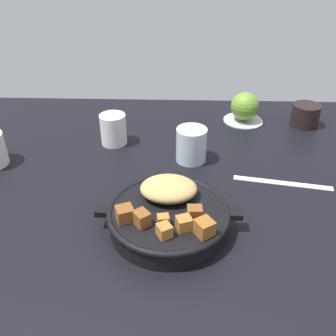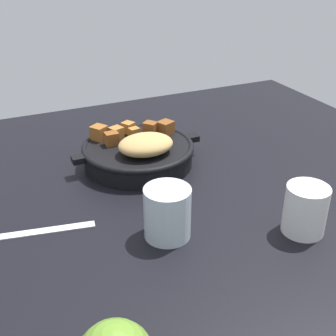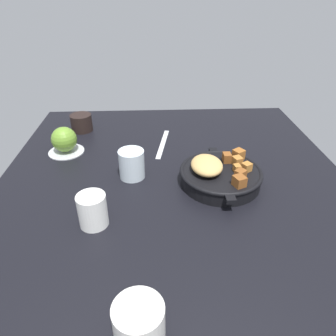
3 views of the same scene
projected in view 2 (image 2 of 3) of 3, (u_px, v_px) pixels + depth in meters
The scene contains 5 objects.
ground_plane at pixel (171, 197), 83.26cm from camera, with size 118.05×100.49×2.40cm, color black.
cast_iron_skillet at pixel (139, 151), 90.79cm from camera, with size 27.07×22.77×7.93cm.
butter_knife at pixel (27, 233), 70.98cm from camera, with size 21.46×1.60×0.36cm, color silver.
water_glass_short at pixel (167, 213), 68.88cm from camera, with size 7.35×7.35×8.35cm, color silver.
white_creamer_pitcher at pixel (305, 210), 69.93cm from camera, with size 6.72×6.72×8.03cm, color white.
Camera 2 is at (29.83, 64.52, 42.48)cm, focal length 47.99 mm.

